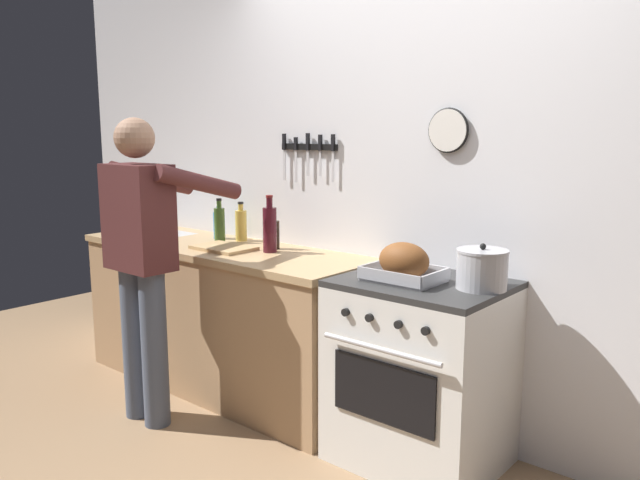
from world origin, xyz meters
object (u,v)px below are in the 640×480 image
object	(u,v)px
roasting_pan	(404,264)
bottle_soy_sauce	(274,234)
bottle_cooking_oil	(241,225)
bottle_wine_red	(270,228)
bottle_olive_oil	(220,224)
bottle_dish_soap	(219,224)
stove	(420,372)
person_cook	(144,252)
cutting_board	(224,248)
stock_pot	(482,269)

from	to	relation	value
roasting_pan	bottle_soy_sauce	world-z (taller)	bottle_soy_sauce
bottle_cooking_oil	bottle_wine_red	bearing A→B (deg)	-20.76
bottle_wine_red	bottle_olive_oil	bearing A→B (deg)	176.32
bottle_dish_soap	roasting_pan	bearing A→B (deg)	-8.18
stove	bottle_cooking_oil	size ratio (longest dim) A/B	3.62
person_cook	bottle_soy_sauce	world-z (taller)	person_cook
cutting_board	bottle_wine_red	world-z (taller)	bottle_wine_red
roasting_pan	bottle_dish_soap	world-z (taller)	bottle_dish_soap
roasting_pan	bottle_dish_soap	size ratio (longest dim) A/B	1.57
bottle_wine_red	bottle_cooking_oil	world-z (taller)	bottle_wine_red
bottle_olive_oil	bottle_cooking_oil	distance (m)	0.14
stove	person_cook	world-z (taller)	person_cook
roasting_pan	bottle_soy_sauce	distance (m)	1.05
stock_pot	roasting_pan	bearing A→B (deg)	-164.11
bottle_olive_oil	bottle_wine_red	bearing A→B (deg)	-3.68
stock_pot	bottle_olive_oil	distance (m)	1.79
bottle_cooking_oil	cutting_board	bearing A→B (deg)	-62.24
roasting_pan	cutting_board	world-z (taller)	roasting_pan
cutting_board	bottle_olive_oil	bearing A→B (deg)	143.91
stock_pot	cutting_board	distance (m)	1.59
stove	stock_pot	bearing A→B (deg)	8.17
bottle_olive_oil	cutting_board	bearing A→B (deg)	-36.09
bottle_dish_soap	bottle_soy_sauce	bearing A→B (deg)	-3.36
stock_pot	bottle_wine_red	distance (m)	1.32
stove	bottle_wine_red	world-z (taller)	bottle_wine_red
bottle_olive_oil	bottle_dish_soap	world-z (taller)	bottle_olive_oil
cutting_board	bottle_dish_soap	bearing A→B (deg)	142.58
bottle_wine_red	bottle_soy_sauce	distance (m)	0.11
stove	cutting_board	world-z (taller)	cutting_board
bottle_soy_sauce	stock_pot	bearing A→B (deg)	-3.95
stove	bottle_soy_sauce	distance (m)	1.23
stock_pot	bottle_olive_oil	size ratio (longest dim) A/B	0.82
stove	person_cook	xyz separation A→B (m)	(-1.38, -0.58, 0.50)
bottle_dish_soap	bottle_wine_red	bearing A→B (deg)	-11.73
roasting_pan	bottle_olive_oil	bearing A→B (deg)	174.73
bottle_soy_sauce	bottle_dish_soap	world-z (taller)	bottle_dish_soap
person_cook	stock_pot	xyz separation A→B (m)	(1.66, 0.62, 0.04)
stock_pot	stove	bearing A→B (deg)	-171.83
bottle_soy_sauce	person_cook	bearing A→B (deg)	-111.89
bottle_cooking_oil	bottle_dish_soap	bearing A→B (deg)	-168.11
bottle_wine_red	bottle_cooking_oil	xyz separation A→B (m)	(-0.41, 0.16, -0.03)
person_cook	stock_pot	world-z (taller)	person_cook
stove	roasting_pan	size ratio (longest dim) A/B	2.56
roasting_pan	cutting_board	distance (m)	1.25
bottle_soy_sauce	bottle_olive_oil	bearing A→B (deg)	-171.98
stock_pot	bottle_cooking_oil	world-z (taller)	bottle_cooking_oil
cutting_board	bottle_dish_soap	world-z (taller)	bottle_dish_soap
person_cook	bottle_olive_oil	distance (m)	0.67
bottle_olive_oil	bottle_cooking_oil	xyz separation A→B (m)	(0.06, 0.13, -0.01)
bottle_soy_sauce	roasting_pan	bearing A→B (deg)	-10.61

